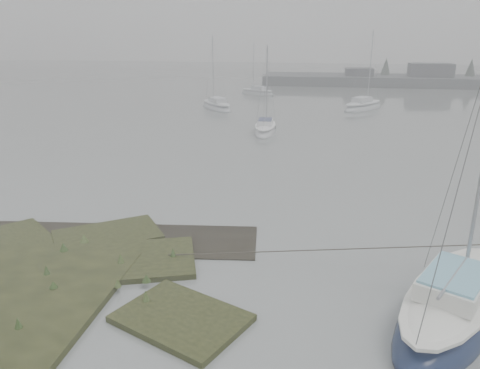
% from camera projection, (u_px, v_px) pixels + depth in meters
% --- Properties ---
extents(ground, '(160.00, 160.00, 0.00)m').
position_uv_depth(ground, '(270.00, 122.00, 41.97)').
color(ground, slate).
rests_on(ground, ground).
extents(far_shoreline, '(60.00, 8.00, 4.15)m').
position_uv_depth(far_shoreline, '(478.00, 81.00, 67.49)').
color(far_shoreline, '#4C4F51').
rests_on(far_shoreline, ground).
extents(sailboat_main, '(5.52, 7.36, 10.06)m').
position_uv_depth(sailboat_main, '(453.00, 307.00, 13.45)').
color(sailboat_main, '#121D39').
rests_on(sailboat_main, ground).
extents(sailboat_white, '(1.83, 5.22, 7.30)m').
position_uv_depth(sailboat_white, '(265.00, 130.00, 37.68)').
color(sailboat_white, silver).
rests_on(sailboat_white, ground).
extents(sailboat_far_a, '(4.89, 5.59, 7.94)m').
position_uv_depth(sailboat_far_a, '(217.00, 107.00, 48.71)').
color(sailboat_far_a, '#B9BDC4').
rests_on(sailboat_far_a, ground).
extents(sailboat_far_b, '(5.25, 5.98, 8.51)m').
position_uv_depth(sailboat_far_b, '(363.00, 107.00, 48.41)').
color(sailboat_far_b, '#B6BCC0').
rests_on(sailboat_far_b, ground).
extents(sailboat_far_c, '(5.12, 3.81, 6.98)m').
position_uv_depth(sailboat_far_c, '(257.00, 93.00, 59.59)').
color(sailboat_far_c, '#A8ADB2').
rests_on(sailboat_far_c, ground).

